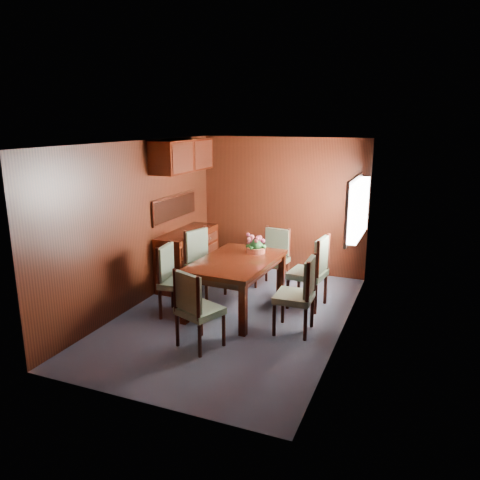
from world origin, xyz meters
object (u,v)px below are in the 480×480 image
at_px(chair_right_near, 300,291).
at_px(chair_left_near, 174,276).
at_px(flower_centerpiece, 256,244).
at_px(chair_head, 195,305).
at_px(dining_table, 236,267).
at_px(sideboard, 188,257).

bearing_deg(chair_right_near, chair_left_near, 91.16).
bearing_deg(flower_centerpiece, chair_head, -94.34).
bearing_deg(dining_table, chair_head, -87.42).
bearing_deg(chair_right_near, flower_centerpiece, 45.79).
bearing_deg(chair_right_near, chair_head, 128.61).
distance_m(dining_table, chair_right_near, 1.13).
bearing_deg(chair_left_near, dining_table, 116.87).
distance_m(sideboard, chair_right_near, 2.52).
height_order(sideboard, chair_right_near, chair_right_near).
relative_size(dining_table, chair_right_near, 1.60).
bearing_deg(chair_right_near, dining_table, 67.35).
height_order(dining_table, flower_centerpiece, flower_centerpiece).
xyz_separation_m(dining_table, chair_left_near, (-0.74, -0.50, -0.08)).
relative_size(dining_table, flower_centerpiece, 5.60).
distance_m(chair_left_near, flower_centerpiece, 1.32).
relative_size(dining_table, chair_head, 1.66).
relative_size(sideboard, flower_centerpiece, 4.76).
bearing_deg(flower_centerpiece, chair_right_near, -42.09).
bearing_deg(chair_left_near, sideboard, -167.18).
distance_m(dining_table, chair_left_near, 0.89).
height_order(sideboard, flower_centerpiece, flower_centerpiece).
xyz_separation_m(chair_right_near, flower_centerpiece, (-0.91, 0.82, 0.33)).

